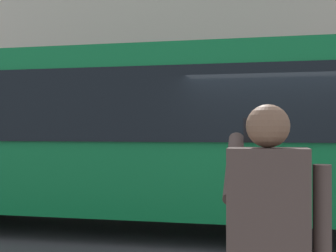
% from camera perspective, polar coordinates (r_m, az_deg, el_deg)
% --- Properties ---
extents(ground_plane, '(60.00, 60.00, 0.00)m').
position_cam_1_polar(ground_plane, '(7.29, 13.25, -14.15)').
color(ground_plane, '#38383A').
extents(red_bus, '(9.05, 2.54, 3.08)m').
position_cam_1_polar(red_bus, '(8.10, -7.66, -0.77)').
color(red_bus, '#0F7238').
rests_on(red_bus, ground_plane).
extents(pedestrian_photographer, '(0.53, 0.52, 1.70)m').
position_cam_1_polar(pedestrian_photographer, '(2.43, 12.50, -14.29)').
color(pedestrian_photographer, '#4C4238').
rests_on(pedestrian_photographer, sidewalk_curb).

